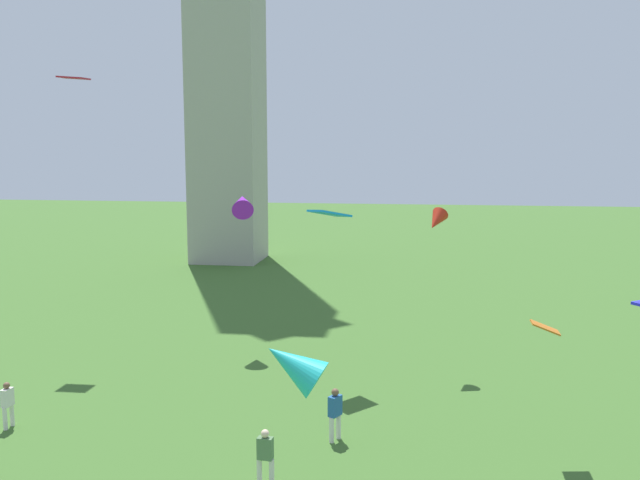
% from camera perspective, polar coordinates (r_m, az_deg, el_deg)
% --- Properties ---
extents(person_0, '(0.29, 0.52, 1.68)m').
position_cam_1_polar(person_0, '(26.83, -25.03, -12.38)').
color(person_0, silver).
rests_on(person_0, ground_plane).
extents(person_2, '(0.53, 0.31, 1.73)m').
position_cam_1_polar(person_2, '(20.68, -4.67, -17.68)').
color(person_2, silver).
rests_on(person_2, ground_plane).
extents(person_3, '(0.47, 0.55, 1.84)m').
position_cam_1_polar(person_3, '(23.43, 1.29, -14.34)').
color(person_3, silver).
rests_on(person_3, ground_plane).
extents(kite_flying_0, '(1.34, 0.93, 0.19)m').
position_cam_1_polar(kite_flying_0, '(35.18, -20.22, 12.81)').
color(kite_flying_0, '#B61D31').
extents(kite_flying_1, '(0.91, 0.67, 0.38)m').
position_cam_1_polar(kite_flying_1, '(23.05, 18.60, -7.07)').
color(kite_flying_1, '#C66619').
extents(kite_flying_3, '(1.93, 1.90, 0.47)m').
position_cam_1_polar(kite_flying_3, '(28.39, 0.82, 2.28)').
color(kite_flying_3, '#158FE7').
extents(kite_flying_4, '(2.03, 1.30, 1.77)m').
position_cam_1_polar(kite_flying_4, '(18.25, -2.33, -10.51)').
color(kite_flying_4, '#20BCBA').
extents(kite_flying_5, '(1.52, 2.03, 1.58)m').
position_cam_1_polar(kite_flying_5, '(33.70, -6.60, 3.14)').
color(kite_flying_5, purple).
extents(kite_flying_8, '(1.24, 1.48, 1.20)m').
position_cam_1_polar(kite_flying_8, '(30.33, 9.85, 1.62)').
color(kite_flying_8, red).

